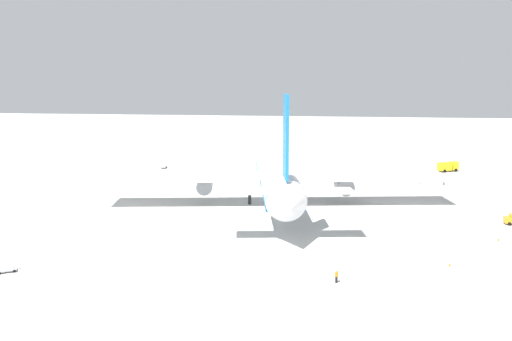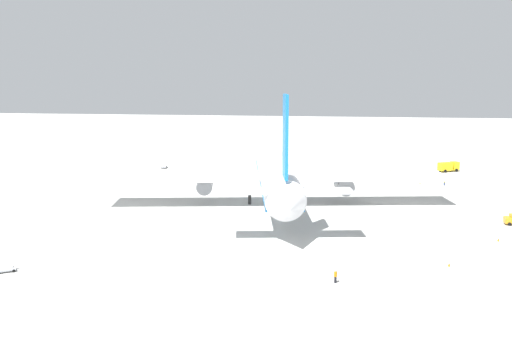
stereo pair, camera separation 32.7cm
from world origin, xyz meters
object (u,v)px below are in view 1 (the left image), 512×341
Objects in this scene: traffic_cone_1 at (450,264)px; ground_worker_2 at (336,276)px; service_truck_1 at (412,174)px; traffic_cone_2 at (499,239)px; traffic_cone_3 at (420,183)px; baggage_cart_2 at (7,270)px; airliner at (275,171)px; ground_worker_1 at (390,173)px; baggage_cart_0 at (164,166)px; baggage_cart_1 at (140,175)px; traffic_cone_0 at (157,176)px; ground_worker_0 at (444,182)px; service_truck_0 at (448,166)px.

ground_worker_2 is at bearing 120.54° from traffic_cone_1.
service_truck_1 reaches higher than traffic_cone_2.
baggage_cart_2 is at bearing 140.57° from traffic_cone_3.
ground_worker_1 is at bearing -34.85° from airliner.
traffic_cone_1 reaches higher than baggage_cart_2.
airliner is at bearing 145.15° from ground_worker_1.
ground_worker_1 is 88.08m from ground_worker_2.
baggage_cart_0 is 6.13× the size of traffic_cone_2.
baggage_cart_1 is at bearing 7.28° from baggage_cart_2.
service_truck_1 is 72.69m from baggage_cart_0.
traffic_cone_0 is (-7.65, 68.77, -1.34)m from service_truck_1.
ground_worker_0 is 0.96× the size of ground_worker_2.
traffic_cone_2 is (-63.19, -13.16, -0.55)m from ground_worker_1.
traffic_cone_1 is (-65.19, 9.43, -0.58)m from ground_worker_0.
baggage_cart_0 is (-7.24, 83.95, -0.92)m from service_truck_0.
baggage_cart_2 is 1.86× the size of ground_worker_1.
service_truck_0 is 125.59m from baggage_cart_2.
traffic_cone_1 is (-64.70, -66.46, 0.00)m from traffic_cone_0.
ground_worker_0 is 3.06× the size of traffic_cone_1.
traffic_cone_0 is 92.76m from traffic_cone_1.
baggage_cart_0 is 16.46m from traffic_cone_0.
baggage_cart_1 is 94.52m from traffic_cone_1.
baggage_cart_0 is at bearing 5.42° from baggage_cart_2.
ground_worker_0 is 3.06× the size of traffic_cone_0.
baggage_cart_0 reaches higher than traffic_cone_1.
traffic_cone_0 is at bearing 34.36° from ground_worker_2.
ground_worker_1 is at bearing 2.19° from traffic_cone_1.
ground_worker_1 is at bearing -8.39° from ground_worker_2.
traffic_cone_0 is (-0.49, 75.90, -0.58)m from ground_worker_0.
baggage_cart_2 is at bearing -175.98° from traffic_cone_0.
airliner reaches higher than traffic_cone_2.
service_truck_0 is at bearing -36.85° from service_truck_1.
ground_worker_0 is 65.87m from traffic_cone_1.
ground_worker_0 is at bearing -89.63° from traffic_cone_0.
baggage_cart_1 reaches higher than traffic_cone_1.
baggage_cart_0 is at bearing 78.60° from traffic_cone_3.
traffic_cone_0 is at bearing 90.37° from ground_worker_0.
baggage_cart_2 is 77.51m from traffic_cone_0.
service_truck_1 is 10.14m from ground_worker_0.
service_truck_0 reaches higher than baggage_cart_0.
baggage_cart_1 is 5.87× the size of traffic_cone_2.
ground_worker_1 is 2.95× the size of traffic_cone_0.
baggage_cart_1 reaches higher than baggage_cart_0.
airliner is at bearing -30.99° from baggage_cart_2.
traffic_cone_2 is at bearing -120.53° from airliner.
traffic_cone_0 and traffic_cone_1 have the same top height.
ground_worker_2 reaches higher than baggage_cart_1.
traffic_cone_0 is (-16.10, -3.43, -0.38)m from baggage_cart_0.
baggage_cart_2 is 5.48× the size of traffic_cone_2.
ground_worker_1 reaches higher than traffic_cone_0.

